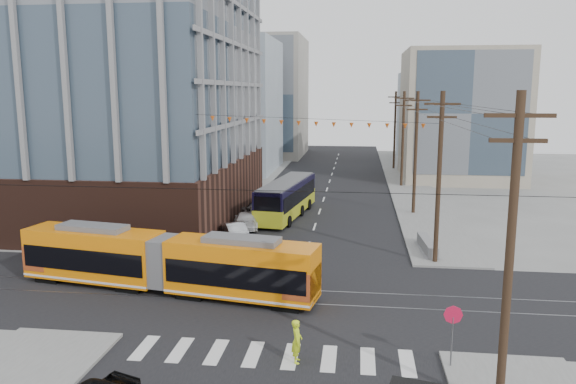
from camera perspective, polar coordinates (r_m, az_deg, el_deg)
name	(u,v)px	position (r m, az deg, el deg)	size (l,w,h in m)	color
ground	(282,326)	(27.29, -0.65, -13.48)	(160.00, 160.00, 0.00)	slate
office_building	(69,53)	(54.21, -21.40, 13.03)	(30.00, 25.00, 28.60)	#381E16
bg_bldg_nw_near	(211,106)	(79.46, -7.83, 8.67)	(18.00, 16.00, 18.00)	#8C99A5
bg_bldg_ne_near	(460,116)	(73.91, 17.10, 7.44)	(14.00, 14.00, 16.00)	gray
bg_bldg_nw_far	(258,97)	(98.33, -3.09, 9.60)	(16.00, 18.00, 20.00)	gray
bg_bldg_ne_far	(451,117)	(93.99, 16.21, 7.36)	(16.00, 16.00, 14.00)	#8C99A5
utility_pole_near	(510,258)	(20.19, 21.58, -6.22)	(0.30, 0.30, 11.00)	black
utility_pole_far	(395,131)	(81.11, 10.79, 6.14)	(0.30, 0.30, 11.00)	black
streetcar	(165,262)	(31.97, -12.39, -6.97)	(17.24, 2.42, 3.32)	orange
city_bus	(287,198)	(49.63, -0.14, -0.62)	(2.54, 11.71, 3.32)	black
parked_car_silver	(234,230)	(42.41, -5.54, -3.90)	(1.43, 4.09, 1.35)	#B0B4B8
parked_car_white	(246,220)	(45.67, -4.25, -2.85)	(1.91, 4.70, 1.36)	silver
parked_car_grey	(256,212)	(48.65, -3.30, -2.07)	(2.17, 4.71, 1.31)	slate
pedestrian	(297,341)	(23.68, 0.90, -14.91)	(0.67, 0.44, 1.83)	#C9E71D
stop_sign	(452,340)	(23.92, 16.31, -14.20)	(0.76, 0.76, 2.49)	red
jersey_barrier	(427,246)	(40.07, 13.96, -5.34)	(1.00, 4.46, 0.89)	slate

